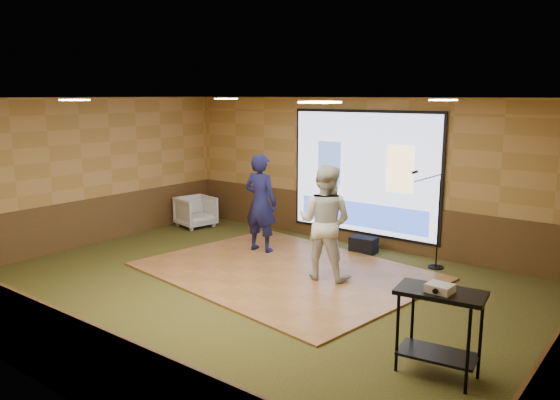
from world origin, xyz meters
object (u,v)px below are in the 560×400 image
Objects in this scene: duffel_bag at (364,245)px; player_right at (325,222)px; mic_stand at (434,241)px; projector_screen at (363,174)px; av_table at (439,316)px; dance_floor at (285,271)px; banquet_chair at (196,212)px; projector at (440,288)px; player_left at (261,203)px.

player_right is at bearing -81.97° from duffel_bag.
duffel_bag is (-1.44, 0.05, -0.34)m from mic_stand.
projector_screen is 1.42m from duffel_bag.
mic_stand reaches higher than av_table.
av_table is (2.73, -1.91, -0.30)m from player_right.
projector_screen is 2.77m from dance_floor.
projector is at bearing -102.30° from banquet_chair.
projector_screen is at bearing 131.28° from projector.
banquet_chair is at bearing -20.62° from player_left.
dance_floor is at bearing -104.72° from duffel_bag.
player_left is 5.25m from av_table.
dance_floor is at bearing 142.37° from player_left.
duffel_bag is (1.62, 1.20, -0.83)m from player_left.
projector_screen is at bearing 128.20° from av_table.
mic_stand reaches higher than dance_floor.
projector is at bearing -51.56° from duffel_bag.
av_table is (3.28, -4.16, -0.79)m from projector_screen.
projector_screen is at bearing -63.99° from banquet_chair.
av_table reaches higher than dance_floor.
projector_screen is 2.17m from player_left.
projector is 0.15× the size of mic_stand.
player_left is 1.97m from player_right.
duffel_bag is at bearing -92.79° from player_right.
projector is 0.34× the size of banquet_chair.
dance_floor is at bearing -95.03° from projector_screen.
projector is 0.53× the size of duffel_bag.
player_right is at bearing -76.31° from projector_screen.
player_left is 1.96× the size of av_table.
mic_stand is (-1.54, 3.71, -0.53)m from projector.
av_table is 0.57× the size of mic_stand.
av_table is at bearing -27.52° from dance_floor.
player_right reaches higher than av_table.
player_left is at bearing -128.83° from projector_screen.
mic_stand reaches higher than projector.
mic_stand is (1.19, 1.75, -0.49)m from player_right.
player_right is at bearing 147.68° from projector.
duffel_bag is at bearing 128.74° from av_table.
player_left is 2.41× the size of banquet_chair.
banquet_chair is (-3.67, 1.39, 0.34)m from dance_floor.
projector is 7.89m from banquet_chair.
banquet_chair is (-5.61, -0.46, -0.13)m from mic_stand.
av_table is (3.48, -1.81, 0.67)m from dance_floor.
projector reaches higher than dance_floor.
projector_screen is 5.36m from projector.
player_left is at bearing -143.44° from duffel_bag.
banquet_chair reaches higher than duffel_bag.
mic_stand is at bearing -2.08° from duffel_bag.
player_right is (0.55, -2.25, -0.49)m from projector_screen.
mic_stand is at bearing -73.18° from banquet_chair.
projector is (2.73, -1.96, 0.04)m from player_right.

